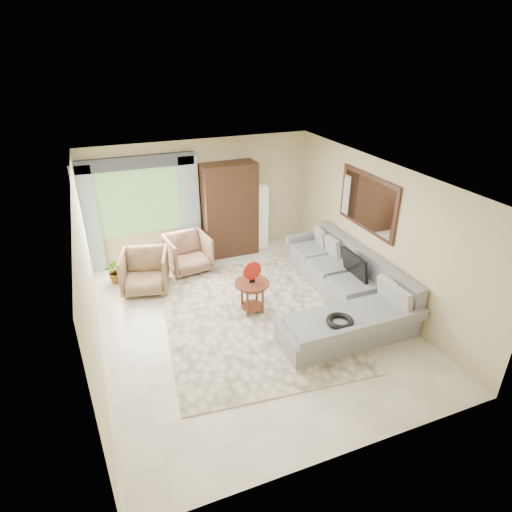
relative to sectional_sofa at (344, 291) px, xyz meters
name	(u,v)px	position (x,y,z in m)	size (l,w,h in m)	color
ground	(250,319)	(-1.78, 0.18, -0.28)	(6.00, 6.00, 0.00)	silver
area_rug	(252,316)	(-1.72, 0.25, -0.27)	(3.00, 4.00, 0.02)	#FAE9C6
sectional_sofa	(344,291)	(0.00, 0.00, 0.00)	(2.30, 3.46, 0.90)	gray
tv_screen	(355,265)	(0.27, 0.12, 0.44)	(0.06, 0.74, 0.48)	black
garden_hose	(340,321)	(-0.78, -1.10, 0.26)	(0.43, 0.43, 0.09)	black
coffee_table	(252,296)	(-1.66, 0.40, 0.04)	(0.62, 0.62, 0.62)	#491F13
red_disc	(252,271)	(-1.66, 0.40, 0.56)	(0.34, 0.34, 0.03)	#AD1F11
armchair_left	(145,272)	(-3.32, 1.89, 0.12)	(0.87, 0.89, 0.81)	#806346
armchair_right	(188,253)	(-2.34, 2.40, 0.11)	(0.85, 0.87, 0.79)	#956A51
potted_plant	(117,270)	(-3.82, 2.43, -0.02)	(0.47, 0.40, 0.52)	#999999
armoire	(230,210)	(-1.23, 2.90, 0.77)	(1.20, 0.55, 2.10)	black
floor_lamp	(262,217)	(-0.43, 2.96, 0.47)	(0.24, 0.24, 1.50)	silver
window	(140,202)	(-3.13, 3.15, 1.12)	(1.80, 0.04, 1.40)	#669E59
curtain_left	(89,221)	(-4.18, 3.06, 0.87)	(0.40, 0.08, 2.30)	#9EB7CC
curtain_right	(190,208)	(-2.08, 3.06, 0.87)	(0.40, 0.08, 2.30)	#9EB7CC
valance	(135,163)	(-3.13, 3.08, 1.97)	(2.40, 0.12, 0.26)	#1E232D
wall_mirror	(367,203)	(0.68, 0.53, 1.47)	(0.05, 1.70, 1.05)	black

